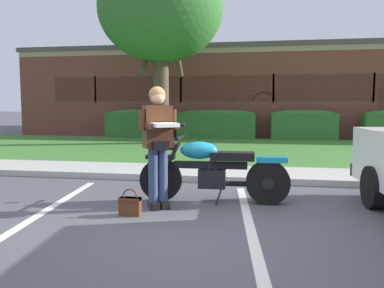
{
  "coord_description": "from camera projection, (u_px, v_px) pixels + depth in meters",
  "views": [
    {
      "loc": [
        0.82,
        -4.56,
        1.46
      ],
      "look_at": [
        -0.26,
        1.53,
        0.85
      ],
      "focal_mm": 37.75,
      "sensor_mm": 36.0,
      "label": 1
    }
  ],
  "objects": [
    {
      "name": "stall_stripe_0",
      "position": [
        38.0,
        215.0,
        5.32
      ],
      "size": [
        0.59,
        4.39,
        0.01
      ],
      "primitive_type": "cube",
      "rotation": [
        0.0,
        0.0,
        0.11
      ],
      "color": "silver",
      "rests_on": "ground"
    },
    {
      "name": "grass_lawn",
      "position": [
        237.0,
        149.0,
        12.95
      ],
      "size": [
        60.0,
        7.72,
        0.06
      ],
      "primitive_type": "cube",
      "color": "#3D752D",
      "rests_on": "ground"
    },
    {
      "name": "rider_person",
      "position": [
        158.0,
        137.0,
        5.57
      ],
      "size": [
        0.6,
        0.67,
        1.7
      ],
      "color": "black",
      "rests_on": "ground"
    },
    {
      "name": "concrete_walk",
      "position": [
        223.0,
        172.0,
        8.43
      ],
      "size": [
        60.0,
        1.5,
        0.08
      ],
      "primitive_type": "cube",
      "color": "#B7B2A8",
      "rests_on": "ground"
    },
    {
      "name": "motorcycle",
      "position": [
        219.0,
        171.0,
        5.98
      ],
      "size": [
        2.24,
        0.82,
        1.18
      ],
      "color": "black",
      "rests_on": "ground"
    },
    {
      "name": "handbag",
      "position": [
        130.0,
        205.0,
        5.3
      ],
      "size": [
        0.28,
        0.13,
        0.36
      ],
      "color": "#562D19",
      "rests_on": "ground"
    },
    {
      "name": "hedge_left",
      "position": [
        136.0,
        123.0,
        17.49
      ],
      "size": [
        2.48,
        0.9,
        1.24
      ],
      "color": "#336B2D",
      "rests_on": "ground"
    },
    {
      "name": "stall_stripe_1",
      "position": [
        250.0,
        226.0,
        4.83
      ],
      "size": [
        0.59,
        4.39,
        0.01
      ],
      "primitive_type": "cube",
      "rotation": [
        0.0,
        0.0,
        0.11
      ],
      "color": "silver",
      "rests_on": "ground"
    },
    {
      "name": "shade_tree",
      "position": [
        161.0,
        10.0,
        14.2
      ],
      "size": [
        4.41,
        4.41,
        6.69
      ],
      "color": "#4C3D2D",
      "rests_on": "ground"
    },
    {
      "name": "curb_strip",
      "position": [
        218.0,
        179.0,
        7.59
      ],
      "size": [
        60.0,
        0.2,
        0.12
      ],
      "primitive_type": "cube",
      "color": "#B7B2A8",
      "rests_on": "ground"
    },
    {
      "name": "hedge_center_right",
      "position": [
        304.0,
        124.0,
        16.25
      ],
      "size": [
        2.58,
        0.9,
        1.24
      ],
      "color": "#336B2D",
      "rests_on": "ground"
    },
    {
      "name": "hedge_center_left",
      "position": [
        217.0,
        124.0,
        16.87
      ],
      "size": [
        3.23,
        0.9,
        1.24
      ],
      "color": "#336B2D",
      "rests_on": "ground"
    },
    {
      "name": "ground_plane",
      "position": [
        191.0,
        228.0,
        4.76
      ],
      "size": [
        140.0,
        140.0,
        0.0
      ],
      "primitive_type": "plane",
      "color": "#4C4C51"
    },
    {
      "name": "brick_building",
      "position": [
        271.0,
        93.0,
        21.83
      ],
      "size": [
        23.72,
        9.92,
        4.1
      ],
      "color": "brown",
      "rests_on": "ground"
    }
  ]
}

